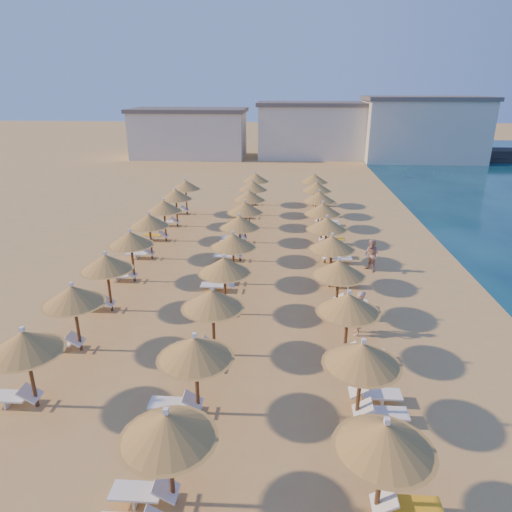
# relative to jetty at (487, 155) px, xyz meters

# --- Properties ---
(ground) EXTENTS (220.00, 220.00, 0.00)m
(ground) POSITION_rel_jetty_xyz_m (-26.60, -45.57, -0.75)
(ground) COLOR tan
(ground) RESTS_ON ground
(jetty) EXTENTS (30.10, 4.80, 1.50)m
(jetty) POSITION_rel_jetty_xyz_m (0.00, 0.00, 0.00)
(jetty) COLOR black
(jetty) RESTS_ON ground
(hotel_blocks) EXTENTS (46.65, 10.70, 8.10)m
(hotel_blocks) POSITION_rel_jetty_xyz_m (-22.81, 0.48, 2.95)
(hotel_blocks) COLOR beige
(hotel_blocks) RESTS_ON ground
(parasol_row_east) EXTENTS (2.31, 34.85, 2.82)m
(parasol_row_east) POSITION_rel_jetty_xyz_m (-24.28, -42.24, 1.53)
(parasol_row_east) COLOR brown
(parasol_row_east) RESTS_ON ground
(parasol_row_west) EXTENTS (2.31, 34.85, 2.82)m
(parasol_row_west) POSITION_rel_jetty_xyz_m (-29.10, -42.24, 1.53)
(parasol_row_west) COLOR brown
(parasol_row_west) RESTS_ON ground
(parasol_row_inland) EXTENTS (2.31, 25.09, 2.82)m
(parasol_row_inland) POSITION_rel_jetty_xyz_m (-34.25, -40.61, 1.53)
(parasol_row_inland) COLOR brown
(parasol_row_inland) RESTS_ON ground
(loungers) EXTENTS (13.01, 34.03, 0.66)m
(loungers) POSITION_rel_jetty_xyz_m (-28.24, -42.00, -0.41)
(loungers) COLOR white
(loungers) RESTS_ON ground
(beachgoer_a) EXTENTS (0.55, 0.75, 1.90)m
(beachgoer_a) POSITION_rel_jetty_xyz_m (-23.56, -46.84, 0.20)
(beachgoer_a) COLOR tan
(beachgoer_a) RESTS_ON ground
(beachgoer_b) EXTENTS (1.05, 1.10, 1.78)m
(beachgoer_b) POSITION_rel_jetty_xyz_m (-21.89, -40.02, 0.14)
(beachgoer_b) COLOR tan
(beachgoer_b) RESTS_ON ground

